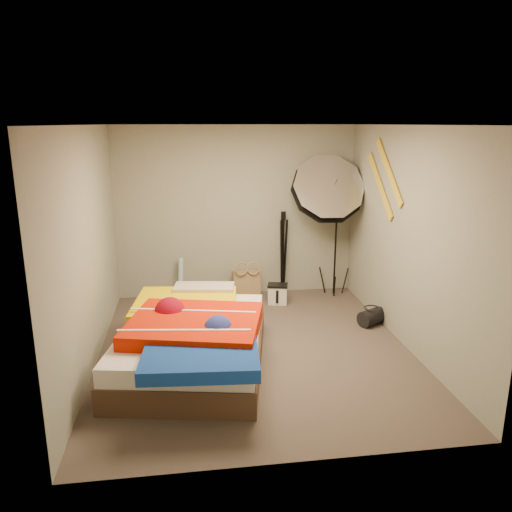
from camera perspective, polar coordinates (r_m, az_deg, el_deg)
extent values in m
plane|color=#4D423B|center=(5.83, -0.15, -10.62)|extent=(4.00, 4.00, 0.00)
plane|color=silver|center=(5.26, -0.17, 14.76)|extent=(4.00, 4.00, 0.00)
plane|color=gray|center=(7.36, -2.31, 5.02)|extent=(3.50, 0.00, 3.50)
plane|color=gray|center=(3.53, 4.33, -6.15)|extent=(3.50, 0.00, 3.50)
plane|color=gray|center=(5.46, -18.66, 0.73)|extent=(0.00, 4.00, 4.00)
plane|color=gray|center=(5.91, 16.92, 1.90)|extent=(0.00, 4.00, 4.00)
cube|color=#A2875A|center=(7.45, -1.09, -3.17)|extent=(0.42, 0.21, 0.41)
cylinder|color=#54A3C3|center=(7.38, -8.62, -2.63)|extent=(0.11, 0.19, 0.62)
cube|color=silver|center=(7.19, 2.48, -4.44)|extent=(0.30, 0.24, 0.26)
cylinder|color=black|center=(6.63, 13.08, -6.81)|extent=(0.40, 0.35, 0.21)
cube|color=gold|center=(6.33, 14.96, 9.31)|extent=(0.02, 0.91, 0.78)
cube|color=gold|center=(6.58, 14.01, 7.82)|extent=(0.02, 0.91, 0.78)
cube|color=#4F3626|center=(5.48, -7.16, -10.98)|extent=(1.80, 2.29, 0.27)
cube|color=white|center=(5.38, -7.24, -8.80)|extent=(1.75, 2.24, 0.19)
cube|color=#EACF01|center=(5.78, -8.04, -5.68)|extent=(1.24, 1.11, 0.14)
cube|color=red|center=(5.17, -7.01, -7.94)|extent=(1.52, 1.37, 0.17)
cube|color=#1441AA|center=(4.61, -6.33, -11.34)|extent=(1.09, 0.90, 0.12)
cube|color=#C68FA1|center=(6.12, -5.93, -4.01)|extent=(0.76, 0.43, 0.14)
cylinder|color=black|center=(7.50, 9.10, 1.89)|extent=(0.03, 0.03, 1.69)
cube|color=black|center=(7.37, 9.36, 7.92)|extent=(0.08, 0.08, 0.11)
cone|color=silver|center=(7.21, 8.13, 7.39)|extent=(1.32, 1.02, 1.24)
cylinder|color=black|center=(7.47, 3.09, -0.15)|extent=(0.05, 0.05, 1.15)
cube|color=black|center=(7.34, 3.16, 4.63)|extent=(0.09, 0.09, 0.12)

